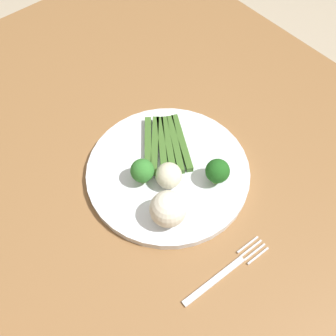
# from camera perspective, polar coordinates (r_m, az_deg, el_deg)

# --- Properties ---
(ground_plane) EXTENTS (6.00, 6.00, 0.02)m
(ground_plane) POSITION_cam_1_polar(r_m,az_deg,el_deg) (1.45, 1.03, -17.23)
(ground_plane) COLOR #B7A88E
(dining_table) EXTENTS (1.23, 0.90, 0.75)m
(dining_table) POSITION_cam_1_polar(r_m,az_deg,el_deg) (0.85, 1.69, -4.48)
(dining_table) COLOR olive
(dining_table) RESTS_ON ground_plane
(plate) EXTENTS (0.29, 0.29, 0.01)m
(plate) POSITION_cam_1_polar(r_m,az_deg,el_deg) (0.74, 0.00, -0.54)
(plate) COLOR white
(plate) RESTS_ON dining_table
(asparagus_bundle) EXTENTS (0.15, 0.13, 0.01)m
(asparagus_bundle) POSITION_cam_1_polar(r_m,az_deg,el_deg) (0.76, -0.41, 3.29)
(asparagus_bundle) COLOR #3D6626
(asparagus_bundle) RESTS_ON plate
(broccoli_back) EXTENTS (0.04, 0.04, 0.05)m
(broccoli_back) POSITION_cam_1_polar(r_m,az_deg,el_deg) (0.70, 6.86, -0.45)
(broccoli_back) COLOR #4C7F2B
(broccoli_back) RESTS_ON plate
(broccoli_outer_edge) EXTENTS (0.04, 0.04, 0.05)m
(broccoli_outer_edge) POSITION_cam_1_polar(r_m,az_deg,el_deg) (0.70, -3.57, -0.41)
(broccoli_outer_edge) COLOR #609E3D
(broccoli_outer_edge) RESTS_ON plate
(cauliflower_front_left) EXTENTS (0.05, 0.05, 0.05)m
(cauliflower_front_left) POSITION_cam_1_polar(r_m,az_deg,el_deg) (0.70, 0.10, -1.05)
(cauliflower_front_left) COLOR beige
(cauliflower_front_left) RESTS_ON plate
(cauliflower_near_fork) EXTENTS (0.06, 0.06, 0.06)m
(cauliflower_near_fork) POSITION_cam_1_polar(r_m,az_deg,el_deg) (0.66, 0.02, -5.69)
(cauliflower_near_fork) COLOR white
(cauliflower_near_fork) RESTS_ON plate
(fork) EXTENTS (0.03, 0.17, 0.00)m
(fork) POSITION_cam_1_polar(r_m,az_deg,el_deg) (0.67, 8.08, -13.93)
(fork) COLOR silver
(fork) RESTS_ON dining_table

